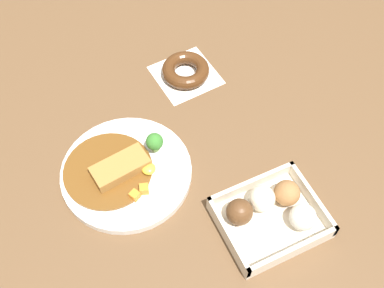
# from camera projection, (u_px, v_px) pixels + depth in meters

# --- Properties ---
(ground_plane) EXTENTS (1.60, 1.60, 0.00)m
(ground_plane) POSITION_uv_depth(u_px,v_px,m) (152.00, 180.00, 0.97)
(ground_plane) COLOR brown
(curry_plate) EXTENTS (0.27, 0.27, 0.07)m
(curry_plate) POSITION_uv_depth(u_px,v_px,m) (125.00, 171.00, 0.96)
(curry_plate) COLOR white
(curry_plate) RESTS_ON ground_plane
(donut_box) EXTENTS (0.19, 0.16, 0.06)m
(donut_box) POSITION_uv_depth(u_px,v_px,m) (271.00, 212.00, 0.90)
(donut_box) COLOR beige
(donut_box) RESTS_ON ground_plane
(chocolate_ring_donut) EXTENTS (0.15, 0.15, 0.03)m
(chocolate_ring_donut) POSITION_uv_depth(u_px,v_px,m) (186.00, 71.00, 1.12)
(chocolate_ring_donut) COLOR white
(chocolate_ring_donut) RESTS_ON ground_plane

